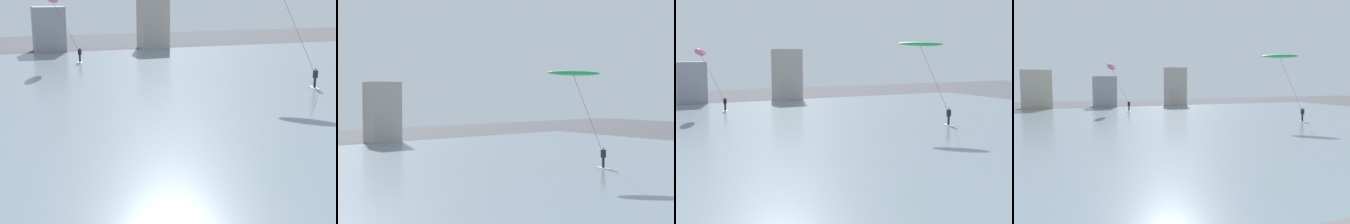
% 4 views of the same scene
% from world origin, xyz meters
% --- Properties ---
extents(water_bay, '(84.00, 52.00, 0.10)m').
position_xyz_m(water_bay, '(0.00, 30.67, 0.05)').
color(water_bay, slate).
rests_on(water_bay, ground).
extents(kitesurfer_pink, '(4.18, 3.61, 7.13)m').
position_xyz_m(kitesurfer_pink, '(0.17, 46.41, 6.18)').
color(kitesurfer_pink, silver).
rests_on(kitesurfer_pink, water_bay).
extents(kitesurfer_green, '(5.30, 3.67, 7.49)m').
position_xyz_m(kitesurfer_green, '(15.04, 27.58, 6.90)').
color(kitesurfer_green, silver).
rests_on(kitesurfer_green, water_bay).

